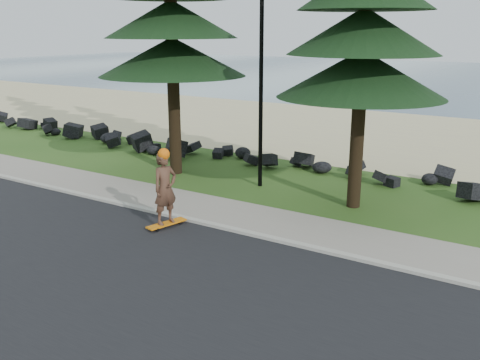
{
  "coord_description": "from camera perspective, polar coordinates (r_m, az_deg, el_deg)",
  "views": [
    {
      "loc": [
        8.79,
        -12.03,
        5.2
      ],
      "look_at": [
        1.21,
        0.0,
        1.16
      ],
      "focal_mm": 40.0,
      "sensor_mm": 36.0,
      "label": 1
    }
  ],
  "objects": [
    {
      "name": "beach_sand",
      "position": [
        28.43,
        13.7,
        4.9
      ],
      "size": [
        160.0,
        15.0,
        0.01
      ],
      "primitive_type": "cube",
      "color": "beige",
      "rests_on": "ground"
    },
    {
      "name": "road",
      "position": [
        12.69,
        -15.83,
        -8.93
      ],
      "size": [
        160.0,
        7.0,
        0.02
      ],
      "primitive_type": "cube",
      "color": "black",
      "rests_on": "ground"
    },
    {
      "name": "seawall_boulders",
      "position": [
        20.38,
        5.53,
        1.02
      ],
      "size": [
        60.0,
        2.4,
        1.1
      ],
      "primitive_type": null,
      "color": "black",
      "rests_on": "ground"
    },
    {
      "name": "skateboarder",
      "position": [
        14.33,
        -7.99,
        -0.94
      ],
      "size": [
        0.63,
        1.2,
        2.18
      ],
      "rotation": [
        0.0,
        0.0,
        1.33
      ],
      "color": "orange",
      "rests_on": "ground"
    },
    {
      "name": "sidewalk",
      "position": [
        15.92,
        -3.3,
        -3.06
      ],
      "size": [
        160.0,
        2.0,
        0.08
      ],
      "primitive_type": "cube",
      "color": "gray",
      "rests_on": "ground"
    },
    {
      "name": "kerb",
      "position": [
        15.09,
        -5.72,
        -4.17
      ],
      "size": [
        160.0,
        0.2,
        0.1
      ],
      "primitive_type": "cube",
      "color": "#AFAB9D",
      "rests_on": "ground"
    },
    {
      "name": "lamp_post",
      "position": [
        17.62,
        2.28,
        12.4
      ],
      "size": [
        0.25,
        0.14,
        8.14
      ],
      "color": "black",
      "rests_on": "ground"
    },
    {
      "name": "ground",
      "position": [
        15.78,
        -3.71,
        -3.4
      ],
      "size": [
        160.0,
        160.0,
        0.0
      ],
      "primitive_type": "plane",
      "color": "#2D5219",
      "rests_on": "ground"
    }
  ]
}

